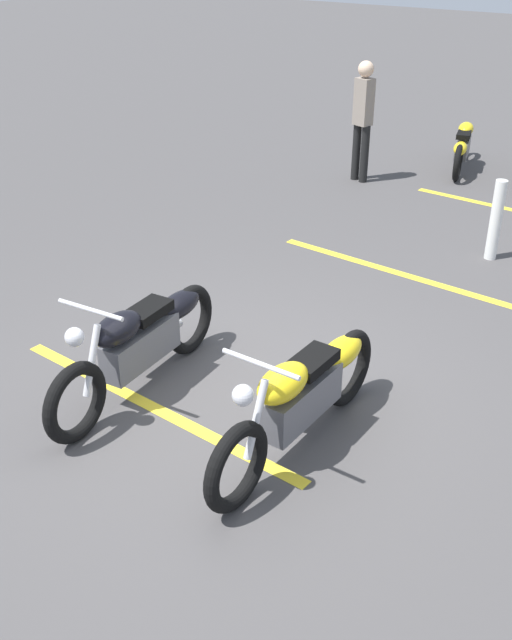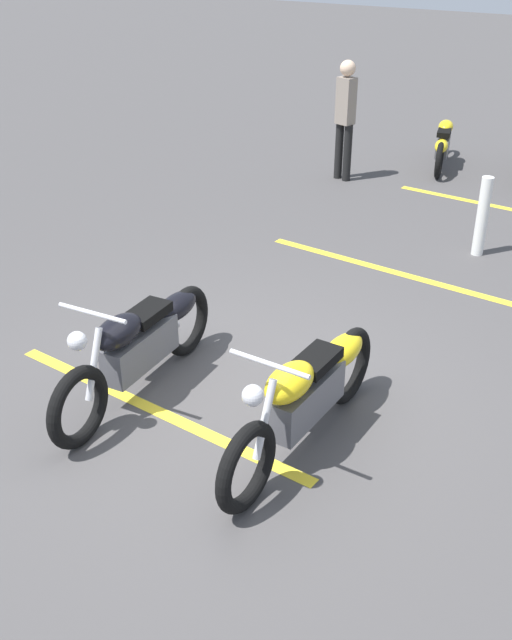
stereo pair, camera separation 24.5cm
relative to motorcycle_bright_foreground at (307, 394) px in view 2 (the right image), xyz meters
name	(u,v)px [view 2 (the right image)]	position (x,y,z in m)	size (l,w,h in m)	color
ground_plane	(244,395)	(0.29, 0.77, -0.46)	(60.00, 60.00, 0.00)	#474444
motorcycle_bright_foreground	(307,394)	(0.00, 0.00, 0.00)	(2.23, 0.62, 1.04)	black
motorcycle_dark_foreground	(140,344)	(-0.10, 1.56, 0.00)	(2.23, 0.62, 1.04)	black
motorcycle_row_center	(443,144)	(7.63, 1.70, -0.07)	(1.86, 0.61, 0.72)	black
bystander_near_row	(345,115)	(6.19, 2.80, 0.54)	(0.26, 0.30, 1.80)	black
bollard_post	(482,217)	(4.40, 0.05, 0.02)	(0.14, 0.14, 0.97)	white
parking_stripe_near	(153,409)	(-0.29, 1.30, -0.46)	(3.20, 0.12, 0.01)	yellow
parking_stripe_mid	(390,271)	(3.36, 0.74, -0.46)	(3.20, 0.12, 0.01)	yellow
parking_stripe_far	(505,208)	(6.23, 0.23, -0.46)	(3.20, 0.12, 0.01)	yellow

